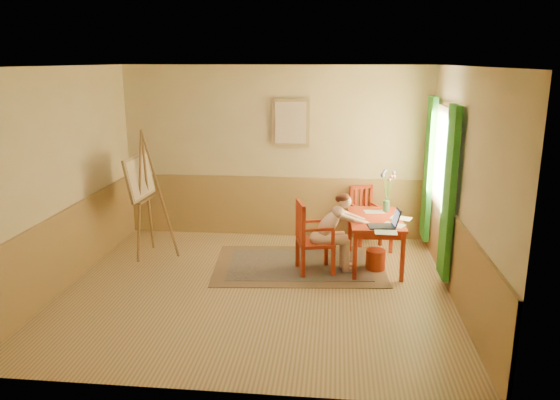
# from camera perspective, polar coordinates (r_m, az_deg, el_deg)

# --- Properties ---
(room) EXTENTS (5.04, 4.54, 2.84)m
(room) POSITION_cam_1_polar(r_m,az_deg,el_deg) (6.62, -2.65, 1.79)
(room) COLOR tan
(room) RESTS_ON ground
(wainscot) EXTENTS (5.00, 4.50, 1.00)m
(wainscot) POSITION_cam_1_polar(r_m,az_deg,el_deg) (7.62, -1.68, -3.49)
(wainscot) COLOR #A37D47
(wainscot) RESTS_ON room
(window) EXTENTS (0.12, 2.01, 2.20)m
(window) POSITION_cam_1_polar(r_m,az_deg,el_deg) (7.77, 16.57, 2.71)
(window) COLOR white
(window) RESTS_ON room
(wall_portrait) EXTENTS (0.60, 0.05, 0.76)m
(wall_portrait) POSITION_cam_1_polar(r_m,az_deg,el_deg) (8.67, 1.14, 8.21)
(wall_portrait) COLOR #977A4F
(wall_portrait) RESTS_ON room
(rug) EXTENTS (2.53, 1.81, 0.02)m
(rug) POSITION_cam_1_polar(r_m,az_deg,el_deg) (7.79, 2.01, -6.91)
(rug) COLOR #8C7251
(rug) RESTS_ON room
(table) EXTENTS (0.76, 1.22, 0.72)m
(table) POSITION_cam_1_polar(r_m,az_deg,el_deg) (7.69, 10.08, -2.51)
(table) COLOR #B83416
(table) RESTS_ON room
(chair_left) EXTENTS (0.57, 0.55, 1.02)m
(chair_left) POSITION_cam_1_polar(r_m,az_deg,el_deg) (7.40, 3.37, -4.00)
(chair_left) COLOR #B83416
(chair_left) RESTS_ON room
(chair_back) EXTENTS (0.54, 0.55, 0.92)m
(chair_back) POSITION_cam_1_polar(r_m,az_deg,el_deg) (8.73, 8.93, -1.58)
(chair_back) COLOR #B83416
(chair_back) RESTS_ON room
(figure) EXTENTS (0.87, 0.48, 1.12)m
(figure) POSITION_cam_1_polar(r_m,az_deg,el_deg) (7.41, 5.70, -3.11)
(figure) COLOR beige
(figure) RESTS_ON room
(laptop) EXTENTS (0.44, 0.30, 0.25)m
(laptop) POSITION_cam_1_polar(r_m,az_deg,el_deg) (7.26, 11.18, -2.45)
(laptop) COLOR #1E2338
(laptop) RESTS_ON table
(papers) EXTENTS (0.67, 1.19, 0.00)m
(papers) POSITION_cam_1_polar(r_m,az_deg,el_deg) (7.52, 11.45, -2.24)
(papers) COLOR white
(papers) RESTS_ON table
(vase) EXTENTS (0.25, 0.31, 0.61)m
(vase) POSITION_cam_1_polar(r_m,az_deg,el_deg) (7.97, 11.29, 0.78)
(vase) COLOR #3F724C
(vase) RESTS_ON table
(wastebasket) EXTENTS (0.30, 0.30, 0.29)m
(wastebasket) POSITION_cam_1_polar(r_m,az_deg,el_deg) (7.71, 10.09, -6.27)
(wastebasket) COLOR #AF3413
(wastebasket) RESTS_ON room
(easel) EXTENTS (0.65, 0.85, 1.91)m
(easel) POSITION_cam_1_polar(r_m,az_deg,el_deg) (8.15, -14.43, 1.85)
(easel) COLOR olive
(easel) RESTS_ON room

